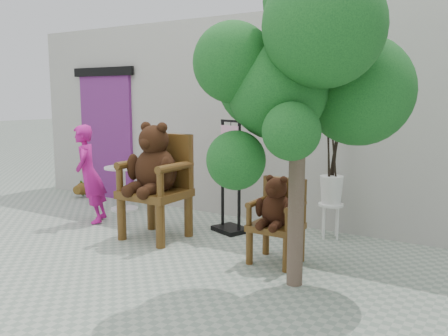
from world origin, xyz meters
name	(u,v)px	position (x,y,z in m)	size (l,w,h in m)	color
ground_plane	(134,274)	(0.00, 0.00, 0.00)	(60.00, 60.00, 0.00)	gray
back_wall	(270,117)	(0.00, 3.10, 1.50)	(9.00, 1.00, 3.00)	#ABA8A0
doorway	(107,133)	(-3.00, 2.58, 1.16)	(1.40, 0.11, 2.33)	#652369
chair_big	(156,171)	(-0.63, 1.12, 0.87)	(0.77, 0.79, 1.50)	#442A0E
chair_small	(277,211)	(1.09, 1.11, 0.58)	(0.53, 0.53, 0.98)	#442A0E
person	(89,174)	(-1.94, 1.19, 0.71)	(0.52, 0.34, 1.42)	#B51681
cafe_table	(124,183)	(-2.08, 2.02, 0.44)	(0.60, 0.60, 0.70)	white
display_stand	(230,189)	(0.04, 1.86, 0.58)	(0.54, 0.49, 1.51)	black
stool_bucket	(331,189)	(1.28, 2.30, 0.64)	(0.32, 0.32, 1.45)	white
tree	(307,60)	(1.64, 0.52, 2.14)	(1.79, 1.80, 3.14)	#4A382C
potted_plant	(84,187)	(-3.40, 2.35, 0.19)	(0.34, 0.30, 0.38)	#113F19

